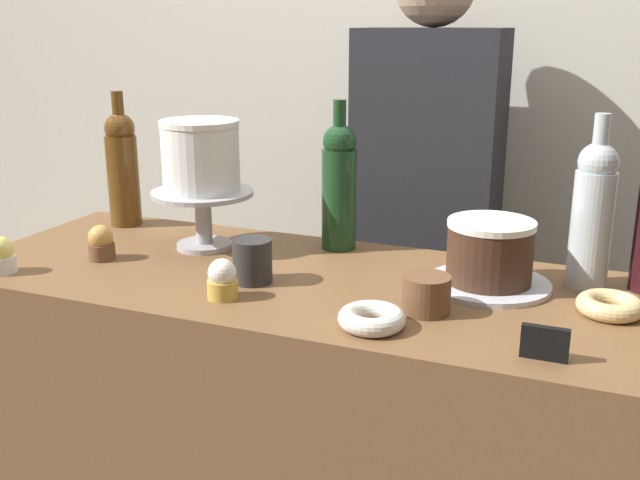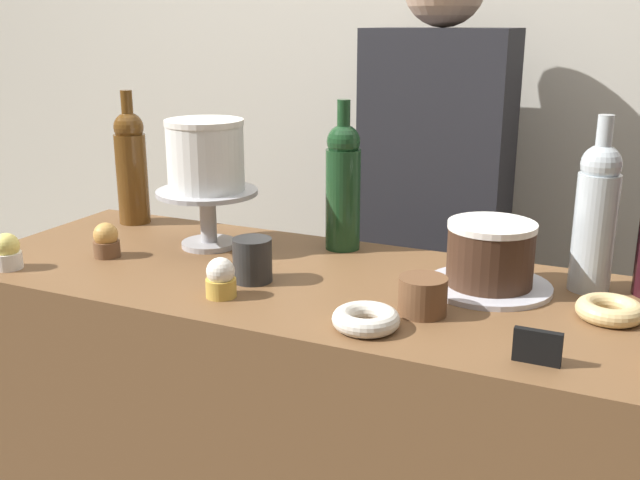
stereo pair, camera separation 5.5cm
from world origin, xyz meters
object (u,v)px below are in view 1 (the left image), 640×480
(donut_glazed, at_px, (610,306))
(barista_figure, at_px, (424,246))
(cupcake_caramel, at_px, (101,243))
(cupcake_vanilla, at_px, (222,280))
(cupcake_lemon, at_px, (1,256))
(cake_stand_pedestal, at_px, (203,209))
(wine_bottle_clear, at_px, (593,212))
(price_sign_chalkboard, at_px, (545,343))
(wine_bottle_amber, at_px, (122,167))
(coffee_cup_ceramic, at_px, (252,261))
(donut_sugar, at_px, (372,318))
(white_layer_cake, at_px, (201,156))
(cookie_stack, at_px, (426,294))
(chocolate_round_cake, at_px, (490,251))
(wine_bottle_green, at_px, (339,184))

(donut_glazed, xyz_separation_m, barista_figure, (-0.47, 0.57, -0.11))
(cupcake_caramel, height_order, donut_glazed, cupcake_caramel)
(cupcake_vanilla, relative_size, cupcake_lemon, 1.00)
(cake_stand_pedestal, relative_size, wine_bottle_clear, 0.68)
(cupcake_vanilla, relative_size, price_sign_chalkboard, 1.06)
(wine_bottle_amber, height_order, coffee_cup_ceramic, wine_bottle_amber)
(cupcake_vanilla, bearing_deg, price_sign_chalkboard, -4.19)
(cupcake_lemon, bearing_deg, price_sign_chalkboard, 0.12)
(wine_bottle_clear, xyz_separation_m, cupcake_lemon, (-1.08, -0.36, -0.11))
(donut_sugar, bearing_deg, cake_stand_pedestal, 149.70)
(white_layer_cake, xyz_separation_m, cupcake_vanilla, (0.19, -0.26, -0.17))
(white_layer_cake, relative_size, cookie_stack, 2.02)
(cupcake_caramel, xyz_separation_m, price_sign_chalkboard, (0.92, -0.15, -0.01))
(wine_bottle_amber, relative_size, cupcake_caramel, 4.38)
(chocolate_round_cake, distance_m, wine_bottle_clear, 0.20)
(chocolate_round_cake, height_order, wine_bottle_amber, wine_bottle_amber)
(donut_glazed, bearing_deg, cupcake_caramel, -175.47)
(donut_sugar, bearing_deg, wine_bottle_clear, 47.83)
(donut_sugar, xyz_separation_m, price_sign_chalkboard, (0.27, -0.02, 0.01))
(cookie_stack, bearing_deg, price_sign_chalkboard, -28.73)
(white_layer_cake, bearing_deg, cookie_stack, -18.52)
(wine_bottle_green, xyz_separation_m, barista_figure, (0.10, 0.38, -0.24))
(wine_bottle_green, xyz_separation_m, donut_sugar, (0.21, -0.40, -0.13))
(wine_bottle_amber, xyz_separation_m, price_sign_chalkboard, (1.04, -0.40, -0.12))
(white_layer_cake, height_order, coffee_cup_ceramic, white_layer_cake)
(cupcake_vanilla, relative_size, donut_glazed, 0.66)
(chocolate_round_cake, height_order, cupcake_lemon, chocolate_round_cake)
(price_sign_chalkboard, bearing_deg, wine_bottle_amber, 159.11)
(donut_sugar, bearing_deg, cupcake_caramel, 168.62)
(chocolate_round_cake, relative_size, cupcake_caramel, 2.19)
(cupcake_vanilla, xyz_separation_m, barista_figure, (0.18, 0.75, -0.13))
(cupcake_lemon, bearing_deg, white_layer_cake, 46.42)
(chocolate_round_cake, distance_m, wine_bottle_amber, 0.92)
(cupcake_lemon, bearing_deg, barista_figure, 50.29)
(cake_stand_pedestal, relative_size, chocolate_round_cake, 1.37)
(chocolate_round_cake, distance_m, coffee_cup_ceramic, 0.45)
(wine_bottle_clear, relative_size, cookie_stack, 3.87)
(wine_bottle_clear, distance_m, cupcake_lemon, 1.15)
(cupcake_vanilla, height_order, cookie_stack, cupcake_vanilla)
(donut_sugar, distance_m, cookie_stack, 0.12)
(chocolate_round_cake, height_order, coffee_cup_ceramic, chocolate_round_cake)
(cake_stand_pedestal, relative_size, donut_sugar, 1.99)
(cake_stand_pedestal, height_order, cookie_stack, cake_stand_pedestal)
(cake_stand_pedestal, relative_size, coffee_cup_ceramic, 2.62)
(cake_stand_pedestal, height_order, barista_figure, barista_figure)
(cake_stand_pedestal, height_order, wine_bottle_clear, wine_bottle_clear)
(cupcake_caramel, distance_m, cookie_stack, 0.71)
(cake_stand_pedestal, bearing_deg, wine_bottle_green, 22.25)
(coffee_cup_ceramic, bearing_deg, cookie_stack, -4.17)
(cupcake_lemon, bearing_deg, wine_bottle_green, 36.37)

